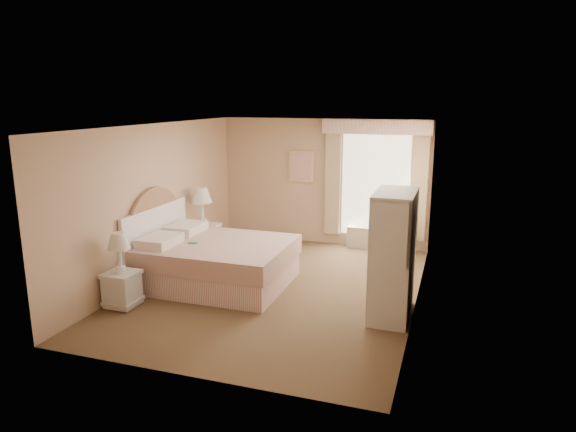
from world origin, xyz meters
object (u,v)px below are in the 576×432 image
(nightstand_far, at_px, (203,232))
(armoire, at_px, (393,265))
(bed, at_px, (209,260))
(cafe_chair, at_px, (386,230))
(nightstand_near, at_px, (121,280))
(round_table, at_px, (391,231))

(nightstand_far, xyz_separation_m, armoire, (3.65, -1.52, 0.22))
(bed, height_order, cafe_chair, bed)
(nightstand_far, relative_size, armoire, 0.76)
(nightstand_far, height_order, armoire, armoire)
(cafe_chair, bearing_deg, nightstand_near, -149.72)
(cafe_chair, bearing_deg, armoire, -96.21)
(nightstand_far, height_order, cafe_chair, nightstand_far)
(nightstand_far, relative_size, round_table, 1.93)
(armoire, bearing_deg, bed, 173.54)
(nightstand_near, relative_size, cafe_chair, 1.13)
(nightstand_near, relative_size, armoire, 0.62)
(bed, height_order, armoire, armoire)
(bed, relative_size, cafe_chair, 2.46)
(nightstand_far, bearing_deg, round_table, 22.22)
(nightstand_near, xyz_separation_m, cafe_chair, (3.22, 3.38, 0.14))
(round_table, relative_size, armoire, 0.39)
(nightstand_far, xyz_separation_m, round_table, (3.28, 1.34, -0.04))
(nightstand_near, bearing_deg, nightstand_far, 90.00)
(nightstand_near, distance_m, nightstand_far, 2.44)
(cafe_chair, relative_size, armoire, 0.55)
(bed, bearing_deg, nightstand_far, 121.56)
(armoire, bearing_deg, round_table, 97.51)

